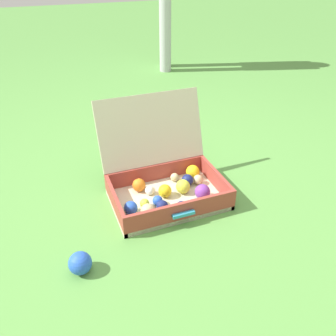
% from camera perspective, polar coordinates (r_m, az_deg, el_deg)
% --- Properties ---
extents(ground_plane, '(16.00, 16.00, 0.00)m').
position_cam_1_polar(ground_plane, '(1.79, -1.33, -5.95)').
color(ground_plane, '#569342').
extents(open_suitcase, '(0.57, 0.53, 0.48)m').
position_cam_1_polar(open_suitcase, '(1.79, -0.59, -1.70)').
color(open_suitcase, beige).
rests_on(open_suitcase, ground).
extents(stray_ball_on_grass, '(0.09, 0.09, 0.09)m').
position_cam_1_polar(stray_ball_on_grass, '(1.47, -14.25, -14.93)').
color(stray_ball_on_grass, blue).
rests_on(stray_ball_on_grass, ground).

